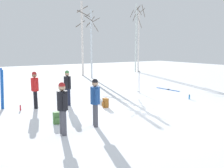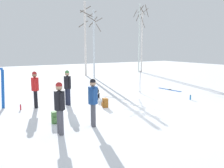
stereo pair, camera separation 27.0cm
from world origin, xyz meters
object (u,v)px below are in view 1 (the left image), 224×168
Objects in this scene: person_0 at (67,85)px; birch_tree_5 at (136,36)px; water_bottle_1 at (20,108)px; ski_pair_planted_0 at (2,89)px; birch_tree_3 at (91,42)px; person_1 at (62,105)px; birch_tree_4 at (82,38)px; backpack_1 at (57,118)px; birch_tree_6 at (139,40)px; person_2 at (95,99)px; dog at (96,92)px; person_3 at (35,87)px; water_bottle_0 at (189,97)px; ski_pair_lying_0 at (168,89)px; ski_poles_0 at (139,81)px; backpack_0 at (105,103)px.

birch_tree_5 reaches higher than person_0.
ski_pair_planted_0 is at bearing 132.75° from water_bottle_1.
birch_tree_3 is at bearing 42.09° from ski_pair_planted_0.
person_1 is 16.42m from birch_tree_4.
birch_tree_6 reaches higher than backpack_1.
backpack_1 is at bearing 137.52° from person_2.
birch_tree_4 is 6.70m from birch_tree_5.
dog is at bearing -137.24° from birch_tree_6.
birch_tree_6 is at bearing 44.70° from person_1.
person_1 is 3.85m from person_3.
person_1 and person_3 have the same top height.
person_0 is 1.00× the size of person_3.
birch_tree_4 is (7.37, 14.40, 2.81)m from person_1.
water_bottle_0 is 8.67m from water_bottle_1.
person_0 reaches higher than water_bottle_1.
ski_pair_lying_0 is 2.47m from ski_poles_0.
ski_pair_lying_0 is 0.25× the size of birch_tree_6.
person_3 is 17.76m from birch_tree_5.
person_0 is 0.22× the size of birch_tree_5.
person_1 is at bearing -147.08° from ski_poles_0.
water_bottle_1 is 0.04× the size of birch_tree_6.
ski_pair_planted_0 is at bearing 160.30° from water_bottle_0.
birch_tree_5 is at bearing 47.27° from backpack_0.
ski_pair_lying_0 is at bearing 24.59° from person_1.
water_bottle_1 is at bearing -176.44° from dog.
person_3 is 3.90× the size of backpack_0.
ski_poles_0 is (4.92, 0.60, -0.24)m from person_0.
water_bottle_0 is at bearing -87.57° from birch_tree_3.
ski_pair_lying_0 is at bearing -3.61° from ski_poles_0.
person_1 is (-1.55, -3.58, 0.00)m from person_0.
birch_tree_5 reaches higher than water_bottle_1.
water_bottle_0 is 0.04× the size of birch_tree_6.
person_3 is at bearing -144.04° from birch_tree_6.
birch_tree_4 is (7.30, 10.56, 2.81)m from person_3.
birch_tree_5 is at bearing 63.88° from water_bottle_0.
birch_tree_6 is (15.61, 9.75, 2.78)m from ski_pair_planted_0.
ski_pair_lying_0 is (8.75, 0.19, -0.97)m from person_3.
ski_pair_lying_0 is (8.82, 4.04, -0.97)m from person_1.
backpack_1 is at bearing -137.85° from dog.
birch_tree_3 reaches higher than backpack_0.
backpack_1 is at bearing -136.52° from birch_tree_5.
birch_tree_3 is 7.24m from birch_tree_5.
person_0 is 1.00× the size of person_1.
water_bottle_1 is at bearing -177.15° from person_3.
water_bottle_1 is (-1.89, 3.64, -0.86)m from person_2.
water_bottle_1 is 18.61m from birch_tree_6.
backpack_1 is (-1.09, 0.99, -0.77)m from person_2.
ski_pair_planted_0 is at bearing -130.94° from birch_tree_4.
person_0 and person_3 have the same top height.
person_1 is 6.49× the size of water_bottle_0.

